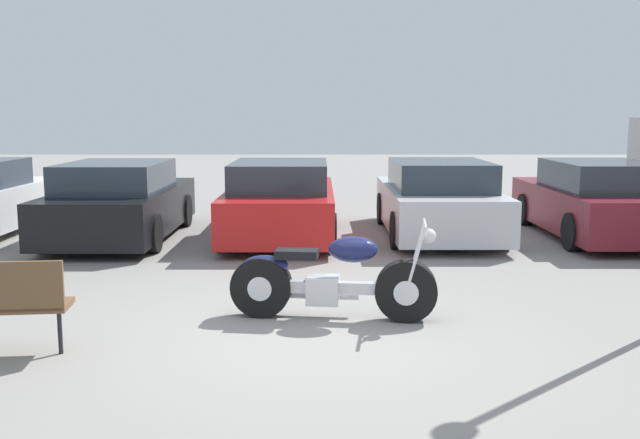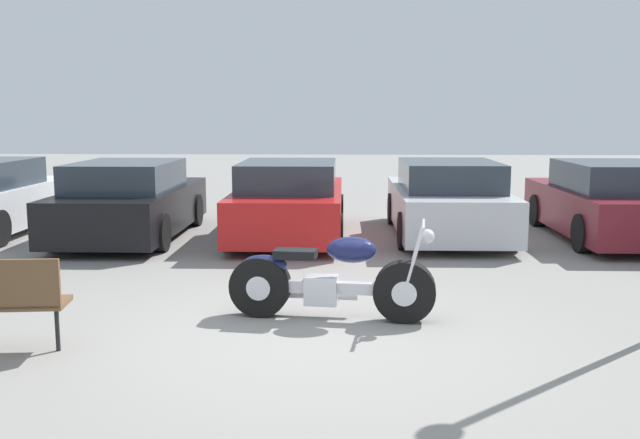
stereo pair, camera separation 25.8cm
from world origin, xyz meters
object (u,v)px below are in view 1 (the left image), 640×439
Objects in this scene: motorcycle at (333,280)px; parked_car_silver at (440,201)px; parked_car_maroon at (600,202)px; parked_car_black at (123,203)px; parked_car_red at (283,202)px.

parked_car_silver reaches higher than motorcycle.
parked_car_black is at bearing -178.87° from parked_car_maroon.
parked_car_black and parked_car_silver have the same top height.
parked_car_black is 1.00× the size of parked_car_red.
motorcycle is 4.97m from parked_car_red.
parked_car_red is (-0.79, 4.90, 0.21)m from motorcycle.
parked_car_black and parked_car_maroon have the same top height.
parked_car_maroon is at bearing 1.13° from parked_car_black.
parked_car_black is 1.00× the size of parked_car_silver.
parked_car_silver is at bearing 69.08° from motorcycle.
parked_car_black is at bearing -177.51° from parked_car_red.
parked_car_silver and parked_car_maroon have the same top height.
parked_car_black is (-3.52, 4.78, 0.21)m from motorcycle.
parked_car_silver is (5.47, 0.30, 0.00)m from parked_car_black.
parked_car_silver is at bearing 3.82° from parked_car_red.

